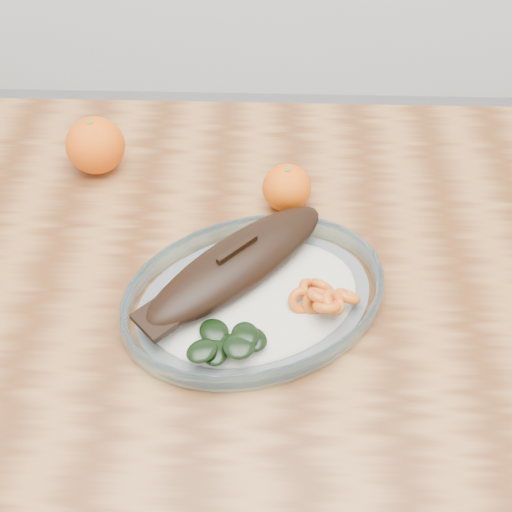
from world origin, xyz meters
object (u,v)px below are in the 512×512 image
dining_table (214,341)px  plated_meal (254,293)px  orange_right (287,188)px  orange_left (95,145)px

dining_table → plated_meal: bearing=-8.7°
plated_meal → orange_right: size_ratio=11.26×
plated_meal → dining_table: bearing=149.1°
orange_left → orange_right: 0.28m
plated_meal → orange_left: same height
orange_right → plated_meal: bearing=-103.2°
dining_table → orange_left: 0.33m
dining_table → orange_right: (0.09, 0.16, 0.13)m
dining_table → plated_meal: 0.13m
orange_left → orange_right: size_ratio=1.26×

